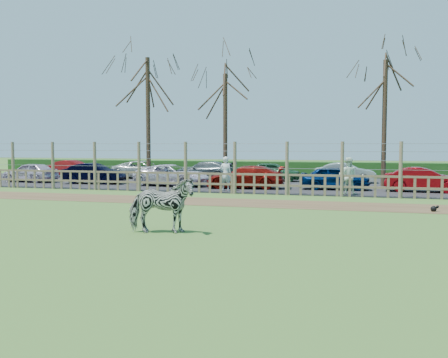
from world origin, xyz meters
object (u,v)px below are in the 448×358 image
(zebra, at_px, (161,205))
(car_8, at_px, (144,170))
(car_7, at_px, (74,169))
(visitor_b, at_px, (348,176))
(crow, at_px, (434,209))
(car_4, at_px, (335,178))
(tree_left, at_px, (148,90))
(car_11, at_px, (345,173))
(visitor_a, at_px, (226,174))
(car_9, at_px, (204,170))
(car_5, at_px, (423,180))
(car_0, at_px, (30,172))
(car_3, at_px, (245,177))
(car_2, at_px, (172,175))
(car_1, at_px, (94,174))
(tree_mid, at_px, (225,102))
(tree_right, at_px, (385,92))
(car_10, at_px, (272,172))

(zebra, distance_m, car_8, 21.24)
(zebra, relative_size, car_7, 0.49)
(visitor_b, height_order, crow, visitor_b)
(car_4, bearing_deg, visitor_b, -165.17)
(tree_left, bearing_deg, car_7, 153.93)
(zebra, xyz_separation_m, car_11, (4.12, 18.98, -0.11))
(visitor_a, xyz_separation_m, car_9, (-3.56, 7.56, -0.26))
(visitor_b, distance_m, car_5, 4.21)
(crow, relative_size, car_4, 0.08)
(car_0, distance_m, car_4, 18.46)
(car_8, bearing_deg, car_11, -89.63)
(car_8, relative_size, car_11, 1.19)
(visitor_b, height_order, car_3, visitor_b)
(tree_left, bearing_deg, car_2, -35.04)
(car_1, xyz_separation_m, car_3, (9.34, -0.61, 0.00))
(crow, xyz_separation_m, car_3, (-8.45, 6.93, 0.53))
(visitor_a, height_order, car_0, visitor_a)
(visitor_a, xyz_separation_m, car_1, (-8.76, 2.41, -0.26))
(tree_mid, distance_m, tree_right, 9.02)
(zebra, distance_m, car_0, 20.42)
(zebra, relative_size, car_9, 0.43)
(car_1, bearing_deg, crow, -118.10)
(car_2, distance_m, car_3, 4.35)
(car_4, height_order, car_7, same)
(crow, bearing_deg, car_10, 122.65)
(visitor_b, relative_size, car_0, 0.49)
(car_0, distance_m, car_11, 19.40)
(car_2, distance_m, car_4, 8.97)
(tree_mid, relative_size, car_1, 1.87)
(car_2, xyz_separation_m, car_10, (4.81, 5.08, 0.00))
(crow, distance_m, car_10, 14.77)
(tree_right, relative_size, visitor_a, 4.26)
(tree_mid, xyz_separation_m, crow, (10.35, -9.80, -4.76))
(tree_left, relative_size, car_3, 1.90)
(car_7, bearing_deg, car_0, 174.17)
(car_10, bearing_deg, car_3, 170.35)
(visitor_b, xyz_separation_m, car_5, (3.52, 2.28, -0.26))
(tree_mid, bearing_deg, car_4, -19.86)
(tree_right, relative_size, car_3, 1.78)
(car_11, bearing_deg, car_9, 87.37)
(car_4, bearing_deg, car_9, 57.66)
(tree_left, height_order, car_0, tree_left)
(tree_left, relative_size, visitor_a, 4.57)
(zebra, distance_m, car_10, 18.97)
(car_3, distance_m, car_7, 14.85)
(car_7, bearing_deg, car_8, -94.15)
(tree_right, bearing_deg, zebra, -110.33)
(car_1, bearing_deg, tree_right, -85.59)
(visitor_a, relative_size, car_8, 0.40)
(car_8, bearing_deg, car_1, 170.56)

